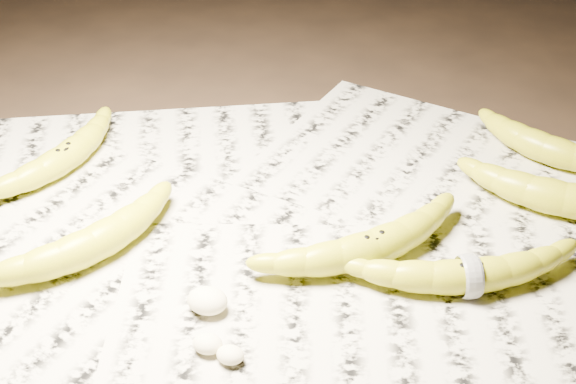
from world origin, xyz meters
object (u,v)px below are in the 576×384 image
(banana_upper_a, at_px, (565,196))
(banana_upper_b, at_px, (547,146))
(banana_left_b, at_px, (91,242))
(banana_center, at_px, (372,245))
(banana_left_a, at_px, (63,155))
(banana_taped, at_px, (469,273))

(banana_upper_a, xyz_separation_m, banana_upper_b, (-0.02, 0.11, -0.00))
(banana_upper_b, bearing_deg, banana_left_b, -120.78)
(banana_upper_a, height_order, banana_upper_b, banana_upper_a)
(banana_upper_a, bearing_deg, banana_center, -138.45)
(banana_left_b, relative_size, banana_upper_a, 0.97)
(banana_upper_b, bearing_deg, banana_left_a, -138.66)
(banana_left_a, bearing_deg, banana_taped, -85.10)
(banana_left_a, height_order, banana_taped, same)
(banana_center, xyz_separation_m, banana_taped, (0.10, -0.01, -0.00))
(banana_upper_a, bearing_deg, banana_left_b, -150.53)
(banana_center, bearing_deg, banana_taped, -51.85)
(banana_left_b, xyz_separation_m, banana_center, (0.28, 0.08, -0.00))
(banana_center, bearing_deg, banana_upper_a, -6.10)
(banana_left_b, height_order, banana_upper_b, banana_left_b)
(banana_upper_a, relative_size, banana_upper_b, 1.17)
(banana_taped, height_order, banana_upper_a, banana_upper_a)
(banana_left_a, bearing_deg, banana_left_b, -127.47)
(banana_center, bearing_deg, banana_upper_b, 12.85)
(banana_center, relative_size, banana_upper_b, 1.19)
(banana_taped, distance_m, banana_upper_b, 0.27)
(banana_left_a, xyz_separation_m, banana_left_b, (0.11, -0.14, 0.00))
(banana_taped, relative_size, banana_upper_b, 1.20)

